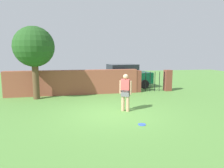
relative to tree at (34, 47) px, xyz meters
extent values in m
plane|color=#568C3D|center=(3.54, -3.58, -2.80)|extent=(40.00, 40.00, 0.00)
cube|color=brown|center=(2.04, 0.84, -2.06)|extent=(7.89, 0.50, 1.49)
cylinder|color=brown|center=(0.00, 0.00, -1.68)|extent=(0.34, 0.34, 2.26)
sphere|color=#23511E|center=(0.00, 0.00, 0.04)|extent=(2.15, 2.15, 2.15)
cylinder|color=tan|center=(4.05, -3.27, -2.38)|extent=(0.14, 0.14, 0.85)
cylinder|color=tan|center=(4.24, -3.39, -2.38)|extent=(0.14, 0.14, 0.85)
cube|color=slate|center=(4.14, -3.33, -2.00)|extent=(0.42, 0.38, 0.28)
cube|color=#CC4C4C|center=(4.14, -3.33, -1.68)|extent=(0.42, 0.38, 0.55)
sphere|color=tan|center=(4.14, -3.33, -1.29)|extent=(0.22, 0.22, 0.22)
cylinder|color=tan|center=(3.95, -3.21, -1.75)|extent=(0.09, 0.09, 0.58)
cylinder|color=tan|center=(4.33, -3.45, -1.75)|extent=(0.09, 0.09, 0.58)
cube|color=brown|center=(6.09, 0.84, -2.10)|extent=(0.44, 0.44, 1.40)
cube|color=brown|center=(8.26, 0.84, -2.10)|extent=(0.44, 0.44, 1.40)
cylinder|color=black|center=(6.36, 0.84, -2.15)|extent=(0.04, 0.04, 1.30)
cylinder|color=black|center=(6.68, 0.84, -2.15)|extent=(0.04, 0.04, 1.30)
cylinder|color=black|center=(7.01, 0.84, -2.15)|extent=(0.04, 0.04, 1.30)
cylinder|color=black|center=(7.33, 0.84, -2.15)|extent=(0.04, 0.04, 1.30)
cylinder|color=black|center=(7.66, 0.84, -2.15)|extent=(0.04, 0.04, 1.30)
cylinder|color=black|center=(7.99, 0.84, -2.15)|extent=(0.04, 0.04, 1.30)
cube|color=#0C4C2D|center=(5.58, 2.62, -2.08)|extent=(4.36, 2.15, 0.80)
cube|color=#1E2328|center=(5.58, 2.62, -1.38)|extent=(2.15, 1.71, 0.60)
cylinder|color=black|center=(6.84, 3.62, -2.48)|extent=(0.66, 0.29, 0.64)
cylinder|color=black|center=(7.03, 1.93, -2.48)|extent=(0.66, 0.29, 0.64)
cylinder|color=black|center=(4.13, 3.32, -2.48)|extent=(0.66, 0.29, 0.64)
cylinder|color=black|center=(4.31, 1.63, -2.48)|extent=(0.66, 0.29, 0.64)
cylinder|color=blue|center=(4.25, -5.12, -2.79)|extent=(0.27, 0.27, 0.02)
camera|label=1|loc=(1.80, -11.60, -0.32)|focal=32.55mm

